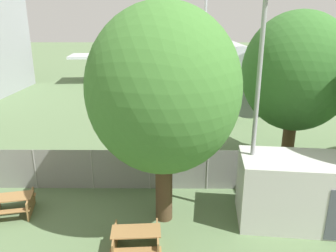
{
  "coord_description": "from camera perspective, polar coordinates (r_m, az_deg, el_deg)",
  "views": [
    {
      "loc": [
        0.93,
        -2.86,
        7.17
      ],
      "look_at": [
        0.79,
        13.32,
        2.0
      ],
      "focal_mm": 35.0,
      "sensor_mm": 36.0,
      "label": 1
    }
  ],
  "objects": [
    {
      "name": "picnic_bench_near_cabin",
      "position": [
        11.26,
        -5.56,
        -18.89
      ],
      "size": [
        1.68,
        1.51,
        0.76
      ],
      "rotation": [
        0.0,
        0.0,
        0.07
      ],
      "color": "olive",
      "rests_on": "ground"
    },
    {
      "name": "picnic_bench_open_grass",
      "position": [
        14.34,
        -25.51,
        -12.04
      ],
      "size": [
        1.8,
        1.69,
        0.76
      ],
      "rotation": [
        0.0,
        0.0,
        0.21
      ],
      "color": "olive",
      "rests_on": "ground"
    },
    {
      "name": "light_mast",
      "position": [
        11.72,
        15.42,
        6.49
      ],
      "size": [
        0.44,
        0.44,
        8.27
      ],
      "color": "#99999E",
      "rests_on": "ground"
    },
    {
      "name": "perimeter_fence",
      "position": [
        14.61,
        -3.21,
        -7.6
      ],
      "size": [
        56.07,
        0.07,
        1.85
      ],
      "color": "gray",
      "rests_on": "ground"
    },
    {
      "name": "airplane",
      "position": [
        40.25,
        8.03,
        12.57
      ],
      "size": [
        35.5,
        43.3,
        11.36
      ],
      "rotation": [
        0.0,
        0.0,
        -1.6
      ],
      "color": "silver",
      "rests_on": "ground"
    },
    {
      "name": "portable_cabin",
      "position": [
        13.22,
        23.23,
        -10.39
      ],
      "size": [
        5.16,
        2.76,
        2.53
      ],
      "rotation": [
        0.0,
        0.0,
        -0.11
      ],
      "color": "silver",
      "rests_on": "ground"
    },
    {
      "name": "tree_near_hangar",
      "position": [
        16.81,
        21.46,
        8.7
      ],
      "size": [
        5.12,
        5.12,
        7.73
      ],
      "color": "brown",
      "rests_on": "ground"
    },
    {
      "name": "tree_behind_benches",
      "position": [
        11.1,
        -0.79,
        6.23
      ],
      "size": [
        5.25,
        5.25,
        7.87
      ],
      "color": "#4C3823",
      "rests_on": "ground"
    }
  ]
}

